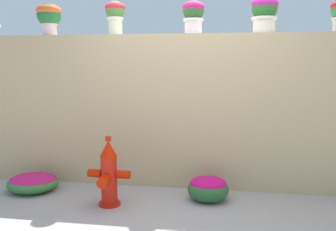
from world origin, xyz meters
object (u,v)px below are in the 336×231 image
Objects in this scene: potted_plant_1 at (49,15)px; fire_hydrant at (109,175)px; flower_bush_right at (33,182)px; potted_plant_3 at (193,14)px; potted_plant_2 at (115,13)px; flower_bush_left at (208,188)px; potted_plant_4 at (265,11)px.

fire_hydrant is at bearing -39.60° from potted_plant_1.
flower_bush_right is (-1.06, 0.30, -0.23)m from fire_hydrant.
potted_plant_1 is 1.86m from potted_plant_3.
potted_plant_2 is 0.91× the size of flower_bush_left.
potted_plant_1 is 0.90× the size of flower_bush_left.
flower_bush_left is (1.06, 0.32, -0.19)m from fire_hydrant.
potted_plant_1 is at bearing -178.57° from potted_plant_3.
fire_hydrant reaches higher than flower_bush_left.
potted_plant_1 is at bearing 86.81° from flower_bush_right.
flower_bush_left is at bearing -139.08° from potted_plant_4.
flower_bush_left is 0.75× the size of flower_bush_right.
potted_plant_1 is 0.98× the size of potted_plant_2.
potted_plant_3 is at bearing 112.11° from flower_bush_left.
potted_plant_1 is 2.25m from fire_hydrant.
potted_plant_2 is 1.03× the size of potted_plant_3.
potted_plant_4 is at bearing -4.43° from potted_plant_3.
potted_plant_2 is 2.32m from flower_bush_right.
fire_hydrant reaches higher than flower_bush_right.
flower_bush_right is at bearing -162.41° from potted_plant_3.
potted_plant_3 is 0.67× the size of flower_bush_right.
potted_plant_3 is 2.09m from flower_bush_left.
potted_plant_4 is (2.69, -0.02, -0.01)m from potted_plant_1.
potted_plant_2 is 1.82m from potted_plant_4.
fire_hydrant is (1.03, -0.86, -1.81)m from potted_plant_1.
potted_plant_1 is 2.95m from flower_bush_left.
potted_plant_4 is 2.59m from fire_hydrant.
potted_plant_3 reaches higher than flower_bush_right.
potted_plant_2 reaches higher than flower_bush_left.
potted_plant_4 is at bearing 40.92° from flower_bush_left.
fire_hydrant is 1.24× the size of flower_bush_right.
flower_bush_left is at bearing -14.42° from potted_plant_1.
potted_plant_4 reaches higher than potted_plant_3.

